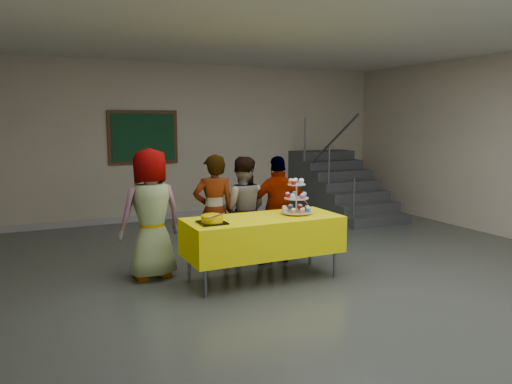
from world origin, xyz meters
TOP-DOWN VIEW (x-y plane):
  - room_shell at (0.00, 0.02)m, footprint 10.00×10.04m
  - bake_table at (-0.58, 0.84)m, footprint 1.88×0.78m
  - cupcake_stand at (-0.12, 0.85)m, footprint 0.38×0.38m
  - bear_cake at (-1.26, 0.77)m, footprint 0.32×0.36m
  - schoolchild_a at (-1.78, 1.48)m, footprint 0.85×0.63m
  - schoolchild_b at (-0.94, 1.57)m, footprint 0.60×0.45m
  - schoolchild_c at (-0.51, 1.63)m, footprint 0.86×0.79m
  - schoolchild_d at (-0.04, 1.47)m, footprint 0.91×0.58m
  - staircase at (2.70, 4.13)m, footprint 1.30×2.40m
  - noticeboard at (-1.07, 4.96)m, footprint 1.30×0.05m

SIDE VIEW (x-z plane):
  - staircase at x=2.70m, z-range -0.53..1.51m
  - bake_table at x=-0.58m, z-range 0.17..0.94m
  - schoolchild_c at x=-0.51m, z-range 0.00..1.44m
  - schoolchild_d at x=-0.04m, z-range 0.00..1.45m
  - schoolchild_b at x=-0.94m, z-range 0.00..1.49m
  - schoolchild_a at x=-1.78m, z-range 0.00..1.59m
  - bear_cake at x=-1.26m, z-range 0.77..0.89m
  - cupcake_stand at x=-0.12m, z-range 0.72..1.17m
  - noticeboard at x=-1.07m, z-range 1.10..2.10m
  - room_shell at x=0.00m, z-range 0.62..3.64m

